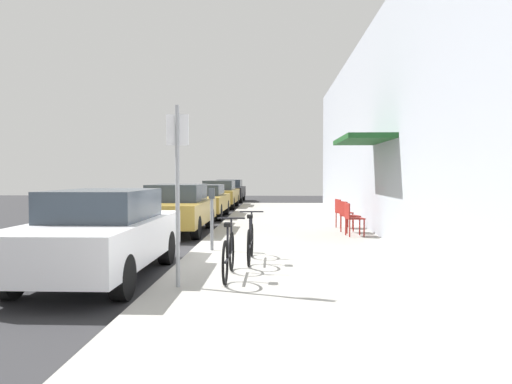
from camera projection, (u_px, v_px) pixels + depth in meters
name	position (u px, v px, depth m)	size (l,w,h in m)	color
ground_plane	(185.00, 261.00, 9.71)	(60.00, 60.00, 0.00)	#2D2D30
sidewalk_slab	(294.00, 245.00, 11.62)	(4.50, 32.00, 0.12)	#9E9B93
building_facade	(397.00, 120.00, 11.42)	(1.40, 32.00, 6.02)	#999EA8
parked_car_0	(101.00, 233.00, 8.09)	(1.80, 4.40, 1.48)	silver
parked_car_1	(177.00, 208.00, 14.32)	(1.80, 4.40, 1.44)	#A58433
parked_car_2	(203.00, 200.00, 19.54)	(1.80, 4.40, 1.32)	#A58433
parked_car_3	(219.00, 194.00, 25.18)	(1.80, 4.40, 1.42)	#A58433
parked_car_4	(230.00, 190.00, 30.92)	(1.80, 4.40, 1.40)	black
parking_meter	(212.00, 214.00, 10.33)	(0.12, 0.10, 1.32)	slate
street_sign	(178.00, 181.00, 6.94)	(0.32, 0.06, 2.60)	gray
bicycle_0	(229.00, 255.00, 7.60)	(0.46, 1.71, 0.90)	black
bicycle_1	(250.00, 242.00, 9.02)	(0.46, 1.71, 0.90)	black
cafe_chair_0	(352.00, 217.00, 12.71)	(0.49, 0.49, 0.87)	maroon
cafe_chair_1	(348.00, 215.00, 13.47)	(0.55, 0.55, 0.87)	maroon
cafe_chair_2	(342.00, 211.00, 14.62)	(0.53, 0.53, 0.87)	maroon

